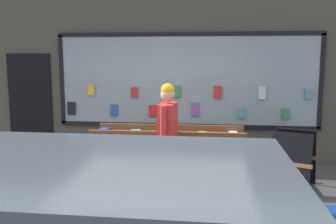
{
  "coord_description": "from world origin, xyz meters",
  "views": [
    {
      "loc": [
        0.74,
        -4.87,
        2.04
      ],
      "look_at": [
        0.02,
        0.92,
        1.17
      ],
      "focal_mm": 40.0,
      "sensor_mm": 36.0,
      "label": 1
    }
  ],
  "objects_px": {
    "person_browsing": "(168,130)",
    "small_dog": "(128,178)",
    "sandwich_board_sign": "(293,160)",
    "display_table_main": "(168,138)"
  },
  "relations": [
    {
      "from": "person_browsing",
      "to": "small_dog",
      "type": "relative_size",
      "value": 2.64
    },
    {
      "from": "person_browsing",
      "to": "small_dog",
      "type": "bearing_deg",
      "value": 119.55
    },
    {
      "from": "sandwich_board_sign",
      "to": "person_browsing",
      "type": "bearing_deg",
      "value": -147.39
    },
    {
      "from": "small_dog",
      "to": "sandwich_board_sign",
      "type": "height_order",
      "value": "sandwich_board_sign"
    },
    {
      "from": "display_table_main",
      "to": "small_dog",
      "type": "xyz_separation_m",
      "value": [
        -0.48,
        -0.85,
        -0.43
      ]
    },
    {
      "from": "display_table_main",
      "to": "small_dog",
      "type": "relative_size",
      "value": 3.97
    },
    {
      "from": "display_table_main",
      "to": "person_browsing",
      "type": "height_order",
      "value": "person_browsing"
    },
    {
      "from": "person_browsing",
      "to": "small_dog",
      "type": "xyz_separation_m",
      "value": [
        -0.55,
        -0.24,
        -0.69
      ]
    },
    {
      "from": "display_table_main",
      "to": "sandwich_board_sign",
      "type": "height_order",
      "value": "sandwich_board_sign"
    },
    {
      "from": "small_dog",
      "to": "sandwich_board_sign",
      "type": "bearing_deg",
      "value": -76.88
    }
  ]
}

